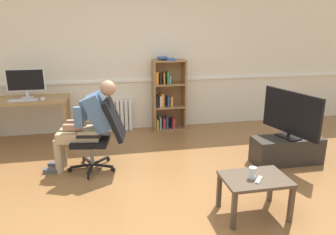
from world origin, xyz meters
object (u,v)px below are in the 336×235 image
person_seated (87,123)px  drinking_glass (252,173)px  radiator (112,116)px  coffee_table (255,183)px  tv_stand (287,150)px  imac_monitor (26,81)px  keyboard (23,100)px  computer_desk (25,105)px  bookshelf (167,97)px  spare_remote (259,180)px  tv_screen (291,114)px  office_chair (101,132)px  computer_mouse (43,99)px

person_seated → drinking_glass: 2.20m
radiator → coffee_table: (1.35, -3.02, 0.07)m
drinking_glass → tv_stand: bearing=45.6°
imac_monitor → tv_stand: (3.72, -1.61, -0.84)m
imac_monitor → tv_stand: size_ratio=0.61×
radiator → person_seated: size_ratio=0.61×
coffee_table → imac_monitor: bearing=134.7°
keyboard → coffee_table: (2.70, -2.49, -0.41)m
computer_desk → drinking_glass: size_ratio=11.24×
radiator → coffee_table: size_ratio=1.13×
keyboard → drinking_glass: 3.66m
computer_desk → person_seated: person_seated is taller
drinking_glass → bookshelf: bearing=95.5°
tv_stand → spare_remote: bearing=-131.7°
keyboard → radiator: bearing=21.4°
coffee_table → tv_screen: bearing=46.4°
person_seated → coffee_table: (1.69, -1.43, -0.30)m
tv_screen → drinking_glass: bearing=121.2°
keyboard → tv_screen: (3.75, -1.39, -0.05)m
coffee_table → bookshelf: bearing=96.3°
tv_stand → drinking_glass: size_ratio=8.15×
office_chair → person_seated: person_seated is taller
office_chair → tv_stand: 2.60m
spare_remote → computer_mouse: bearing=172.7°
imac_monitor → person_seated: 1.66m
person_seated → computer_mouse: bearing=-137.1°
imac_monitor → person_seated: size_ratio=0.49×
computer_mouse → person_seated: size_ratio=0.08×
computer_mouse → person_seated: 1.30m
tv_screen → computer_mouse: bearing=53.3°
person_seated → drinking_glass: bearing=58.1°
computer_desk → imac_monitor: 0.39m
keyboard → tv_stand: (3.74, -1.39, -0.58)m
computer_mouse → tv_screen: tv_screen is taller
computer_desk → bookshelf: 2.41m
drinking_glass → spare_remote: 0.09m
computer_desk → office_chair: (1.20, -1.23, -0.13)m
spare_remote → imac_monitor: bearing=173.6°
bookshelf → tv_stand: size_ratio=1.38×
tv_screen → spare_remote: bearing=123.8°
person_seated → tv_screen: 2.76m
keyboard → radiator: size_ratio=0.58×
bookshelf → office_chair: bearing=-128.2°
drinking_glass → coffee_table: bearing=14.0°
computer_desk → keyboard: 0.18m
keyboard → computer_mouse: bearing=4.0°
tv_stand → keyboard: bearing=159.6°
office_chair → computer_desk: bearing=-126.4°
bookshelf → tv_stand: bookshelf is taller
keyboard → computer_mouse: size_ratio=4.31×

